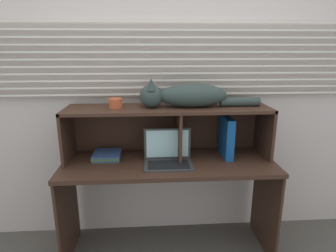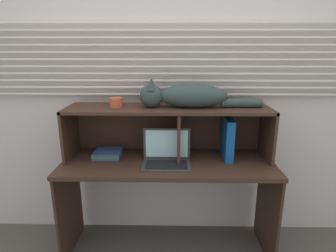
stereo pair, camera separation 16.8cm
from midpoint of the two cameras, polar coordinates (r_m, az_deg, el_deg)
back_panel_with_blinds at (r=2.23m, az=2.29°, el=8.24°), size 4.40×0.08×2.50m
desk at (r=2.12m, az=2.27°, el=-10.63°), size 1.53×0.55×0.74m
hutch_shelf_unit at (r=2.09m, az=2.54°, el=1.14°), size 1.47×0.35×0.38m
cat at (r=2.03m, az=5.95°, el=6.06°), size 0.87×0.19×0.20m
laptop at (r=2.01m, az=2.11°, el=-6.13°), size 0.34×0.22×0.24m
binder_upright at (r=2.15m, az=14.03°, el=-2.38°), size 0.06×0.26×0.30m
book_stack at (r=2.18m, az=-9.81°, el=-5.46°), size 0.20×0.21×0.05m
small_basket at (r=2.05m, az=-8.10°, el=4.72°), size 0.10×0.10×0.07m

